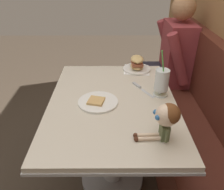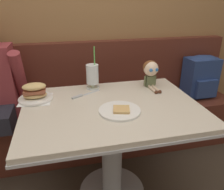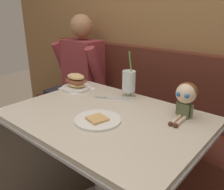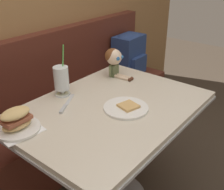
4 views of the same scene
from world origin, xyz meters
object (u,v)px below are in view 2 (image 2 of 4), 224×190
(backpack, at_px, (201,76))
(butter_knife, at_px, (81,95))
(toast_plate, at_px, (120,111))
(seated_doll, at_px, (151,70))
(sandwich_plate, at_px, (35,93))
(milkshake_glass, at_px, (92,75))

(backpack, bearing_deg, butter_knife, -161.08)
(toast_plate, xyz_separation_m, backpack, (1.00, 0.69, -0.09))
(toast_plate, xyz_separation_m, seated_doll, (0.33, 0.35, 0.12))
(sandwich_plate, distance_m, seated_doll, 0.83)
(butter_knife, relative_size, backpack, 0.53)
(sandwich_plate, bearing_deg, butter_knife, -1.77)
(butter_knife, height_order, backpack, backpack)
(toast_plate, xyz_separation_m, milkshake_glass, (-0.10, 0.41, 0.09))
(sandwich_plate, height_order, backpack, sandwich_plate)
(milkshake_glass, bearing_deg, toast_plate, -76.36)
(toast_plate, distance_m, backpack, 1.22)
(butter_knife, distance_m, backpack, 1.27)
(milkshake_glass, height_order, butter_knife, milkshake_glass)
(milkshake_glass, relative_size, butter_knife, 1.48)
(sandwich_plate, relative_size, backpack, 0.54)
(milkshake_glass, bearing_deg, backpack, 14.49)
(butter_knife, xyz_separation_m, backpack, (1.20, 0.41, -0.09))
(toast_plate, distance_m, seated_doll, 0.49)
(sandwich_plate, xyz_separation_m, backpack, (1.50, 0.40, -0.13))
(seated_doll, bearing_deg, butter_knife, -172.99)
(milkshake_glass, height_order, seated_doll, milkshake_glass)
(butter_knife, bearing_deg, milkshake_glass, 52.26)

